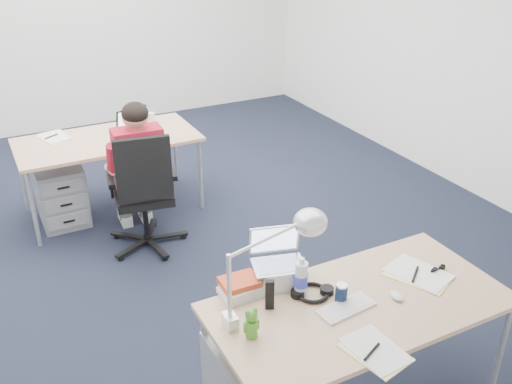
% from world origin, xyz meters
% --- Properties ---
extents(floor, '(7.00, 7.00, 0.00)m').
position_xyz_m(floor, '(0.00, 0.00, 0.00)').
color(floor, black).
rests_on(floor, ground).
extents(room, '(6.02, 7.02, 2.80)m').
position_xyz_m(room, '(0.00, 0.00, 1.71)').
color(room, white).
rests_on(room, ground).
extents(desk_near, '(1.60, 0.80, 0.73)m').
position_xyz_m(desk_near, '(0.27, -2.03, 0.68)').
color(desk_near, tan).
rests_on(desk_near, ground).
extents(desk_far, '(1.60, 0.80, 0.73)m').
position_xyz_m(desk_far, '(-0.32, 0.97, 0.68)').
color(desk_far, tan).
rests_on(desk_far, ground).
extents(office_chair, '(0.77, 0.77, 1.06)m').
position_xyz_m(office_chair, '(-0.25, 0.19, 0.30)').
color(office_chair, black).
rests_on(office_chair, ground).
extents(seated_person, '(0.40, 0.69, 1.26)m').
position_xyz_m(seated_person, '(-0.23, 0.36, 0.63)').
color(seated_person, red).
rests_on(seated_person, ground).
extents(drawer_pedestal_far, '(0.40, 0.50, 0.55)m').
position_xyz_m(drawer_pedestal_far, '(-0.79, 0.97, 0.28)').
color(drawer_pedestal_far, '#96989A').
rests_on(drawer_pedestal_far, ground).
extents(silver_laptop, '(0.34, 0.29, 0.30)m').
position_xyz_m(silver_laptop, '(-0.03, -1.68, 0.88)').
color(silver_laptop, silver).
rests_on(silver_laptop, desk_near).
extents(wireless_keyboard, '(0.32, 0.16, 0.02)m').
position_xyz_m(wireless_keyboard, '(0.17, -2.04, 0.74)').
color(wireless_keyboard, white).
rests_on(wireless_keyboard, desk_near).
extents(computer_mouse, '(0.06, 0.09, 0.03)m').
position_xyz_m(computer_mouse, '(0.46, -2.09, 0.75)').
color(computer_mouse, white).
rests_on(computer_mouse, desk_near).
extents(headphones, '(0.28, 0.25, 0.04)m').
position_xyz_m(headphones, '(0.08, -1.86, 0.75)').
color(headphones, black).
rests_on(headphones, desk_near).
extents(can_koozie, '(0.07, 0.07, 0.11)m').
position_xyz_m(can_koozie, '(0.18, -1.97, 0.78)').
color(can_koozie, '#152442').
rests_on(can_koozie, desk_near).
extents(water_bottle, '(0.09, 0.09, 0.23)m').
position_xyz_m(water_bottle, '(0.02, -1.82, 0.84)').
color(water_bottle, silver).
rests_on(water_bottle, desk_near).
extents(bear_figurine, '(0.09, 0.07, 0.16)m').
position_xyz_m(bear_figurine, '(-0.36, -2.00, 0.81)').
color(bear_figurine, '#307D21').
rests_on(bear_figurine, desk_near).
extents(book_stack, '(0.24, 0.20, 0.10)m').
position_xyz_m(book_stack, '(-0.26, -1.68, 0.78)').
color(book_stack, silver).
rests_on(book_stack, desk_near).
extents(cordless_phone, '(0.05, 0.04, 0.17)m').
position_xyz_m(cordless_phone, '(-0.18, -1.85, 0.82)').
color(cordless_phone, black).
rests_on(cordless_phone, desk_near).
extents(papers_left, '(0.25, 0.33, 0.01)m').
position_xyz_m(papers_left, '(0.10, -2.37, 0.74)').
color(papers_left, '#FFF593').
rests_on(papers_left, desk_near).
extents(papers_right, '(0.34, 0.40, 0.01)m').
position_xyz_m(papers_right, '(0.71, -1.98, 0.74)').
color(papers_right, '#FFF593').
rests_on(papers_right, desk_near).
extents(sunglasses, '(0.11, 0.06, 0.03)m').
position_xyz_m(sunglasses, '(0.84, -2.00, 0.74)').
color(sunglasses, black).
rests_on(sunglasses, desk_near).
extents(desk_lamp, '(0.52, 0.25, 0.57)m').
position_xyz_m(desk_lamp, '(-0.25, -1.89, 1.02)').
color(desk_lamp, silver).
rests_on(desk_lamp, desk_near).
extents(dark_laptop, '(0.40, 0.39, 0.23)m').
position_xyz_m(dark_laptop, '(-0.02, 0.97, 0.85)').
color(dark_laptop, black).
rests_on(dark_laptop, desk_far).
extents(far_cup, '(0.07, 0.07, 0.10)m').
position_xyz_m(far_cup, '(0.17, 1.20, 0.78)').
color(far_cup, white).
rests_on(far_cup, desk_far).
extents(far_papers, '(0.28, 0.34, 0.01)m').
position_xyz_m(far_papers, '(-0.75, 1.20, 0.73)').
color(far_papers, white).
rests_on(far_papers, desk_far).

